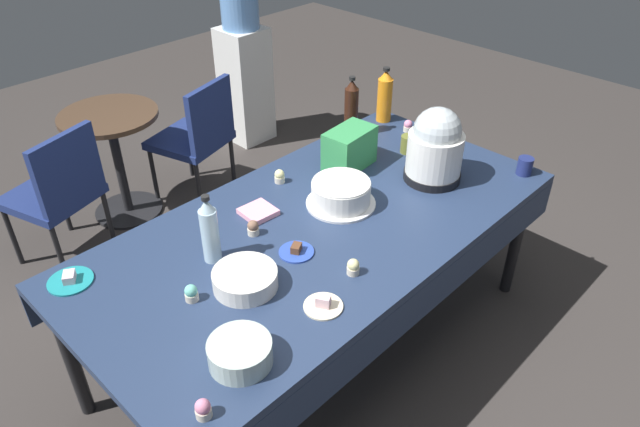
{
  "coord_description": "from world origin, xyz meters",
  "views": [
    {
      "loc": [
        -1.49,
        -1.45,
        2.24
      ],
      "look_at": [
        0.0,
        0.0,
        0.8
      ],
      "focal_mm": 32.86,
      "sensor_mm": 36.0,
      "label": 1
    }
  ],
  "objects": [
    {
      "name": "paper_napkin_stack",
      "position": [
        -0.14,
        0.25,
        0.76
      ],
      "size": [
        0.15,
        0.15,
        0.02
      ],
      "primitive_type": "cube",
      "rotation": [
        0.0,
        0.0,
        -0.07
      ],
      "color": "pink",
      "rests_on": "potluck_table"
    },
    {
      "name": "maroon_chair_left",
      "position": [
        -0.53,
        1.53,
        0.49
      ],
      "size": [
        0.55,
        0.55,
        0.85
      ],
      "color": "navy",
      "rests_on": "ground"
    },
    {
      "name": "cupcake_cocoa",
      "position": [
        0.98,
        0.26,
        0.78
      ],
      "size": [
        0.05,
        0.05,
        0.07
      ],
      "color": "beige",
      "rests_on": "potluck_table"
    },
    {
      "name": "slow_cooker",
      "position": [
        0.65,
        -0.13,
        0.93
      ],
      "size": [
        0.28,
        0.28,
        0.37
      ],
      "color": "black",
      "rests_on": "potluck_table"
    },
    {
      "name": "cupcake_rose",
      "position": [
        -0.95,
        -0.44,
        0.78
      ],
      "size": [
        0.05,
        0.05,
        0.07
      ],
      "color": "beige",
      "rests_on": "potluck_table"
    },
    {
      "name": "soda_bottle_cola",
      "position": [
        0.73,
        0.47,
        0.91
      ],
      "size": [
        0.08,
        0.08,
        0.33
      ],
      "color": "#33190F",
      "rests_on": "potluck_table"
    },
    {
      "name": "coffee_mug_navy",
      "position": [
        1.01,
        -0.43,
        0.79
      ],
      "size": [
        0.12,
        0.07,
        0.09
      ],
      "color": "navy",
      "rests_on": "potluck_table"
    },
    {
      "name": "frosted_layer_cake",
      "position": [
        0.17,
        0.03,
        0.81
      ],
      "size": [
        0.32,
        0.32,
        0.12
      ],
      "color": "silver",
      "rests_on": "potluck_table"
    },
    {
      "name": "dessert_plate_teal",
      "position": [
        -0.94,
        0.42,
        0.76
      ],
      "size": [
        0.17,
        0.17,
        0.04
      ],
      "color": "teal",
      "rests_on": "potluck_table"
    },
    {
      "name": "ceramic_snack_bowl",
      "position": [
        -0.49,
        -0.09,
        0.79
      ],
      "size": [
        0.25,
        0.25,
        0.07
      ],
      "primitive_type": "cylinder",
      "color": "silver",
      "rests_on": "potluck_table"
    },
    {
      "name": "ground",
      "position": [
        0.0,
        0.0,
        0.0
      ],
      "size": [
        9.0,
        9.0,
        0.0
      ],
      "primitive_type": "plane",
      "color": "#383330"
    },
    {
      "name": "cupcake_mint",
      "position": [
        -0.15,
        -0.33,
        0.78
      ],
      "size": [
        0.05,
        0.05,
        0.07
      ],
      "color": "beige",
      "rests_on": "potluck_table"
    },
    {
      "name": "coffee_mug_olive",
      "position": [
        0.78,
        0.12,
        0.8
      ],
      "size": [
        0.12,
        0.08,
        0.09
      ],
      "color": "olive",
      "rests_on": "potluck_table"
    },
    {
      "name": "dessert_plate_cobalt",
      "position": [
        -0.22,
        -0.08,
        0.76
      ],
      "size": [
        0.14,
        0.14,
        0.04
      ],
      "color": "#2D4CB2",
      "rests_on": "potluck_table"
    },
    {
      "name": "maroon_chair_right",
      "position": [
        0.42,
        1.53,
        0.49
      ],
      "size": [
        0.55,
        0.55,
        0.85
      ],
      "color": "navy",
      "rests_on": "ground"
    },
    {
      "name": "dessert_plate_cream",
      "position": [
        -0.37,
        -0.37,
        0.76
      ],
      "size": [
        0.15,
        0.15,
        0.05
      ],
      "color": "beige",
      "rests_on": "potluck_table"
    },
    {
      "name": "water_cooler",
      "position": [
        1.22,
        2.0,
        0.59
      ],
      "size": [
        0.32,
        0.32,
        1.24
      ],
      "color": "silver",
      "rests_on": "ground"
    },
    {
      "name": "potluck_table",
      "position": [
        0.0,
        0.0,
        0.69
      ],
      "size": [
        2.2,
        1.1,
        0.75
      ],
      "color": "navy",
      "rests_on": "ground"
    },
    {
      "name": "soda_carton",
      "position": [
        0.46,
        0.24,
        0.85
      ],
      "size": [
        0.27,
        0.18,
        0.2
      ],
      "primitive_type": "cube",
      "rotation": [
        0.0,
        0.0,
        0.09
      ],
      "color": "#338C4C",
      "rests_on": "potluck_table"
    },
    {
      "name": "cupcake_vanilla",
      "position": [
        0.11,
        0.38,
        0.78
      ],
      "size": [
        0.05,
        0.05,
        0.07
      ],
      "color": "beige",
      "rests_on": "potluck_table"
    },
    {
      "name": "cupcake_berry",
      "position": [
        -0.68,
        0.0,
        0.78
      ],
      "size": [
        0.05,
        0.05,
        0.07
      ],
      "color": "beige",
      "rests_on": "potluck_table"
    },
    {
      "name": "glass_salad_bowl",
      "position": [
        -0.74,
        -0.36,
        0.79
      ],
      "size": [
        0.21,
        0.21,
        0.08
      ],
      "primitive_type": "cylinder",
      "color": "#B2C6BC",
      "rests_on": "potluck_table"
    },
    {
      "name": "soda_bottle_water",
      "position": [
        -0.48,
        0.14,
        0.89
      ],
      "size": [
        0.07,
        0.07,
        0.3
      ],
      "color": "silver",
      "rests_on": "potluck_table"
    },
    {
      "name": "cupcake_lemon",
      "position": [
        -0.26,
        0.15,
        0.78
      ],
      "size": [
        0.05,
        0.05,
        0.07
      ],
      "color": "beige",
      "rests_on": "potluck_table"
    },
    {
      "name": "round_cafe_table",
      "position": [
        -0.05,
        1.75,
        0.5
      ],
      "size": [
        0.6,
        0.6,
        0.72
      ],
      "color": "#473323",
      "rests_on": "ground"
    },
    {
      "name": "soda_bottle_orange_juice",
      "position": [
        0.99,
        0.45,
        0.9
      ],
      "size": [
        0.09,
        0.09,
        0.32
      ],
      "color": "orange",
      "rests_on": "potluck_table"
    }
  ]
}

